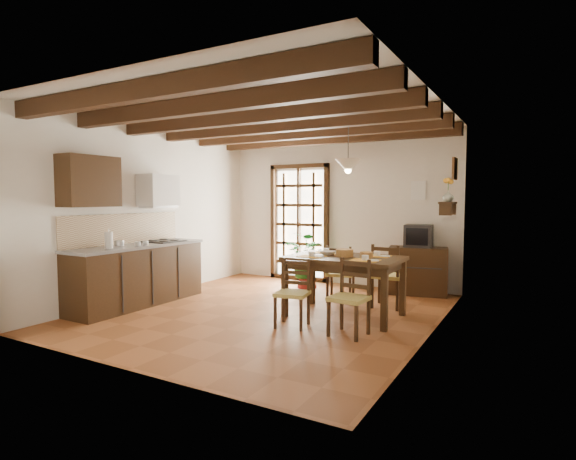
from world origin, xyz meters
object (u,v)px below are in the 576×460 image
Objects in this scene: chair_near_right at (349,312)px; pendant_lamp at (348,164)px; chair_near_left at (292,305)px; chair_far_left at (340,284)px; dining_table at (344,264)px; kitchen_counter at (138,274)px; crt_tv at (418,236)px; potted_plant at (307,256)px; chair_far_right at (388,287)px; sideboard at (418,271)px.

pendant_lamp is at bearing 118.10° from chair_near_right.
chair_far_left reaches higher than chair_near_left.
dining_table is 1.72× the size of chair_far_left.
kitchen_counter is 4.55m from crt_tv.
chair_far_left is at bearing -37.01° from potted_plant.
chair_far_right is at bearing 94.71° from chair_near_right.
chair_near_right is 0.42× the size of potted_plant.
kitchen_counter reaches higher than chair_near_left.
pendant_lamp is at bearing 89.80° from dining_table.
chair_far_left is (-0.38, 0.78, -0.44)m from dining_table.
sideboard is (0.93, 1.12, 0.12)m from chair_far_left.
kitchen_counter is 1.04× the size of potted_plant.
chair_near_right is 2.04m from pendant_lamp.
potted_plant reaches higher than dining_table.
chair_far_right is at bearing 167.72° from chair_far_left.
chair_far_right is at bearing 60.95° from pendant_lamp.
chair_far_right is 1.14m from sideboard.
sideboard is at bearing -141.93° from chair_far_left.
chair_near_right is at bearing 89.87° from chair_far_right.
potted_plant reaches higher than crt_tv.
kitchen_counter is 4.52m from sideboard.
sideboard is 1.94m from potted_plant.
crt_tv reaches higher than chair_far_left.
chair_near_right is 1.92× the size of crt_tv.
kitchen_counter is at bearing 172.95° from chair_near_left.
chair_near_right is 1.73m from chair_far_left.
dining_table is 1.80× the size of pendant_lamp.
chair_near_left reaches higher than sideboard.
chair_near_left is at bearing 77.62° from chair_far_left.
chair_near_left is at bearing -120.82° from sideboard.
chair_near_right is (0.38, -0.78, -0.44)m from dining_table.
crt_tv reaches higher than chair_near_right.
dining_table is 1.99m from crt_tv.
kitchen_counter is 3.77m from chair_far_right.
kitchen_counter reaches higher than dining_table.
crt_tv is at bearing 73.67° from dining_table.
pendant_lamp is (0.38, -0.68, 1.80)m from chair_far_left.
chair_far_left is 1.46m from sideboard.
pendant_lamp is (-0.55, -1.80, 1.68)m from sideboard.
dining_table is 0.97m from chair_near_right.
potted_plant is (-1.72, 2.28, 0.29)m from chair_near_right.
kitchen_counter is 2.62m from chair_near_left.
chair_near_left is 1.00× the size of pendant_lamp.
chair_far_right reaches higher than chair_far_left.
pendant_lamp reaches higher than potted_plant.
dining_table is 1.62× the size of sideboard.
crt_tv is (0.16, 2.67, 0.71)m from chair_near_right.
kitchen_counter reaches higher than crt_tv.
chair_near_left is 0.39× the size of potted_plant.
sideboard is 0.44× the size of potted_plant.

